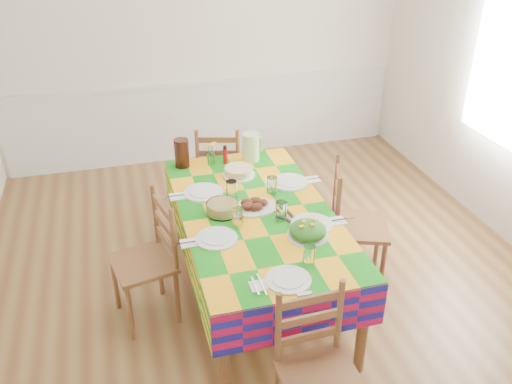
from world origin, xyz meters
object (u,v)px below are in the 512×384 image
meat_platter (254,206)px  chair_right (354,226)px  chair_far (219,172)px  chair_left (149,261)px  dining_table (256,221)px  chair_near (317,371)px  green_pitcher (251,147)px  tea_pitcher (182,153)px

meat_platter → chair_right: chair_right is taller
chair_far → chair_left: size_ratio=0.98×
dining_table → chair_far: 1.26m
chair_near → chair_left: (-0.79, 1.25, 0.01)m
green_pitcher → chair_far: 0.63m
meat_platter → tea_pitcher: size_ratio=1.44×
tea_pitcher → chair_right: size_ratio=0.24×
dining_table → chair_left: (-0.79, 0.01, -0.21)m
chair_near → chair_right: 1.49m
dining_table → chair_right: 0.81m
tea_pitcher → chair_left: 1.02m
chair_left → dining_table: bearing=76.3°
tea_pitcher → chair_left: size_ratio=0.25×
chair_near → chair_left: bearing=120.0°
tea_pitcher → chair_right: chair_right is taller
meat_platter → chair_near: size_ratio=0.36×
chair_left → chair_right: size_ratio=0.95×
dining_table → meat_platter: meat_platter is taller
green_pitcher → tea_pitcher: size_ratio=1.00×
meat_platter → chair_left: chair_left is taller
dining_table → chair_left: bearing=179.3°
dining_table → green_pitcher: size_ratio=8.23×
tea_pitcher → chair_left: (-0.39, -0.85, -0.41)m
meat_platter → tea_pitcher: 0.91m
tea_pitcher → chair_near: size_ratio=0.25×
green_pitcher → chair_left: (-0.97, -0.81, -0.41)m
dining_table → chair_left: chair_left is taller
meat_platter → green_pitcher: size_ratio=1.44×
chair_left → chair_right: 1.57m
chair_near → chair_far: size_ratio=1.01×
tea_pitcher → chair_far: 0.69m
tea_pitcher → chair_left: bearing=-114.8°
green_pitcher → chair_near: green_pitcher is taller
chair_left → chair_right: chair_right is taller
tea_pitcher → chair_left: tea_pitcher is taller
dining_table → green_pitcher: green_pitcher is taller
tea_pitcher → chair_far: bearing=45.3°
dining_table → chair_right: chair_right is taller
chair_far → chair_left: 1.46m
dining_table → chair_right: size_ratio=1.95×
meat_platter → chair_near: chair_near is taller
tea_pitcher → green_pitcher: bearing=-3.9°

